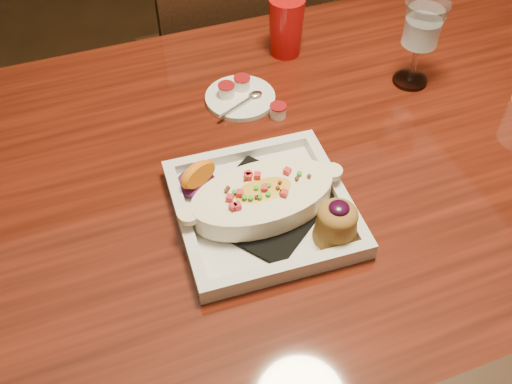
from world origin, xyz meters
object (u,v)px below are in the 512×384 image
object	(u,v)px
plate	(268,204)
saucer	(239,96)
goblet	(422,29)
table	(332,182)
red_tumbler	(286,27)
chair_far	(229,64)

from	to	relation	value
plate	saucer	xyz separation A→B (m)	(0.05, 0.29, -0.02)
goblet	saucer	xyz separation A→B (m)	(-0.34, 0.07, -0.11)
table	plate	bearing A→B (deg)	-147.77
plate	red_tumbler	bearing A→B (deg)	67.24
chair_far	red_tumbler	bearing A→B (deg)	93.68
red_tumbler	goblet	bearing A→B (deg)	-43.13
plate	red_tumbler	distance (m)	0.45
plate	saucer	size ratio (longest dim) A/B	2.08
table	red_tumbler	bearing A→B (deg)	85.88
goblet	red_tumbler	bearing A→B (deg)	136.87
table	red_tumbler	distance (m)	0.34
plate	red_tumbler	xyz separation A→B (m)	(0.20, 0.41, 0.03)
chair_far	table	bearing A→B (deg)	90.00
goblet	saucer	size ratio (longest dim) A/B	1.28
chair_far	saucer	world-z (taller)	chair_far
red_tumbler	plate	bearing A→B (deg)	-115.84
goblet	red_tumbler	xyz separation A→B (m)	(-0.19, 0.18, -0.06)
table	chair_far	world-z (taller)	chair_far
goblet	red_tumbler	size ratio (longest dim) A/B	1.41
table	chair_far	distance (m)	0.65
table	chair_far	xyz separation A→B (m)	(-0.00, 0.63, -0.15)
chair_far	goblet	size ratio (longest dim) A/B	5.41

